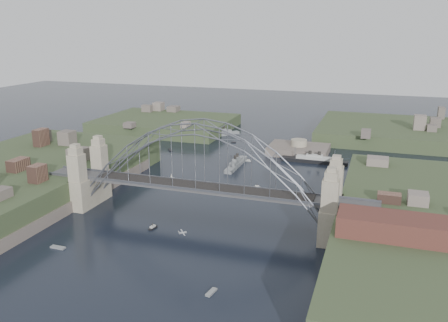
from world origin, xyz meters
TOP-DOWN VIEW (x-y plane):
  - ground at (0.00, 0.00)m, footprint 500.00×500.00m
  - bridge at (0.00, 0.00)m, footprint 84.00×13.80m
  - shore_west at (-57.32, 0.00)m, footprint 50.50×90.00m
  - headland_nw at (-55.00, 95.00)m, footprint 60.00×45.00m
  - headland_ne at (50.00, 110.00)m, footprint 70.00×55.00m
  - fort_island at (12.00, 70.00)m, footprint 22.00×16.00m
  - wharf_shed at (44.00, -14.00)m, footprint 20.00×8.00m
  - finger_pier at (39.00, -28.00)m, footprint 4.00×22.00m
  - naval_cruiser_near at (-5.20, 46.29)m, footprint 2.72×19.20m
  - naval_cruiser_far at (-25.41, 89.59)m, footprint 13.15×13.72m
  - ocean_liner at (19.45, 59.37)m, footprint 23.02×3.39m
  - aeroplane at (5.62, -23.92)m, footprint 2.01×2.53m
  - small_boat_a at (-19.85, 25.75)m, footprint 1.07×2.65m
  - small_boat_b at (7.31, 26.93)m, footprint 2.08×0.94m
  - small_boat_c at (-8.46, -9.34)m, footprint 1.25×2.69m
  - small_boat_d at (29.40, 43.32)m, footprint 2.00×2.36m
  - small_boat_e at (-35.70, 58.54)m, footprint 2.82×3.30m
  - small_boat_f at (-2.95, 53.49)m, footprint 1.90×1.15m
  - small_boat_g at (14.24, -31.02)m, footprint 1.40×2.98m
  - small_boat_h at (-16.40, 78.60)m, footprint 1.98×1.66m
  - small_boat_i at (32.91, 19.00)m, footprint 1.29×2.21m
  - small_boat_j at (-23.10, -25.05)m, footprint 3.33×1.10m

SIDE VIEW (x-z plane):
  - fort_island at x=12.00m, z-range -5.04..4.36m
  - ground at x=0.00m, z-range 0.00..0.00m
  - small_boat_d at x=29.40m, z-range -0.08..0.38m
  - small_boat_e at x=-35.70m, z-range -0.08..0.38m
  - small_boat_g at x=14.24m, z-range -0.08..0.38m
  - small_boat_h at x=-16.40m, z-range -0.08..0.38m
  - small_boat_i at x=32.91m, z-range -0.08..0.38m
  - small_boat_j at x=-23.10m, z-range -0.08..0.38m
  - small_boat_c at x=-8.46m, z-range -0.43..1.00m
  - small_boat_b at x=7.31m, z-range -0.42..1.00m
  - small_boat_f at x=-2.95m, z-range -0.42..1.01m
  - headland_nw at x=-55.00m, z-range -4.00..5.00m
  - finger_pier at x=39.00m, z-range 0.00..1.40m
  - headland_ne at x=50.00m, z-range -4.00..5.50m
  - small_boat_a at x=-19.85m, z-range -0.36..2.01m
  - ocean_liner at x=19.45m, z-range -1.95..3.70m
  - naval_cruiser_far at x=-25.41m, z-range -1.94..3.70m
  - naval_cruiser_near at x=-5.20m, z-range -1.98..3.77m
  - shore_west at x=-57.32m, z-range -4.03..7.97m
  - aeroplane at x=5.62m, z-range 7.19..7.62m
  - wharf_shed at x=44.00m, z-range 8.00..12.00m
  - bridge at x=0.00m, z-range 0.02..24.62m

